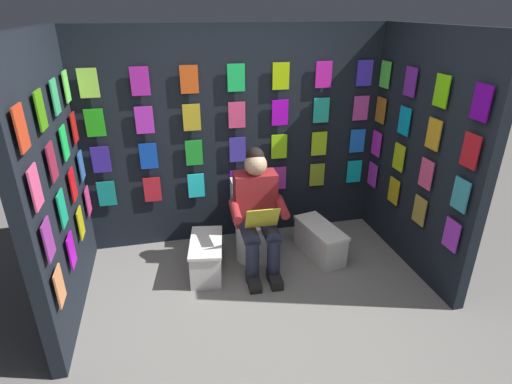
# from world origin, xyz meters

# --- Properties ---
(ground_plane) EXTENTS (30.00, 30.00, 0.00)m
(ground_plane) POSITION_xyz_m (0.00, 0.00, 0.00)
(ground_plane) COLOR gray
(display_wall_back) EXTENTS (3.17, 0.14, 2.23)m
(display_wall_back) POSITION_xyz_m (0.00, -1.74, 1.12)
(display_wall_back) COLOR black
(display_wall_back) RESTS_ON ground
(display_wall_left) EXTENTS (0.14, 1.69, 2.23)m
(display_wall_left) POSITION_xyz_m (-1.58, -0.85, 1.12)
(display_wall_left) COLOR black
(display_wall_left) RESTS_ON ground
(display_wall_right) EXTENTS (0.14, 1.69, 2.23)m
(display_wall_right) POSITION_xyz_m (1.58, -0.85, 1.12)
(display_wall_right) COLOR black
(display_wall_right) RESTS_ON ground
(toilet) EXTENTS (0.41, 0.56, 0.77)m
(toilet) POSITION_xyz_m (-0.07, -1.26, 0.33)
(toilet) COLOR white
(toilet) RESTS_ON ground
(person_reading) EXTENTS (0.53, 0.69, 1.19)m
(person_reading) POSITION_xyz_m (-0.07, -1.03, 0.60)
(person_reading) COLOR maroon
(person_reading) RESTS_ON ground
(comic_longbox_near) EXTENTS (0.39, 0.62, 0.35)m
(comic_longbox_near) POSITION_xyz_m (0.44, -1.02, 0.18)
(comic_longbox_near) COLOR white
(comic_longbox_near) RESTS_ON ground
(comic_longbox_far) EXTENTS (0.39, 0.68, 0.34)m
(comic_longbox_far) POSITION_xyz_m (-0.73, -1.07, 0.17)
(comic_longbox_far) COLOR white
(comic_longbox_far) RESTS_ON ground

